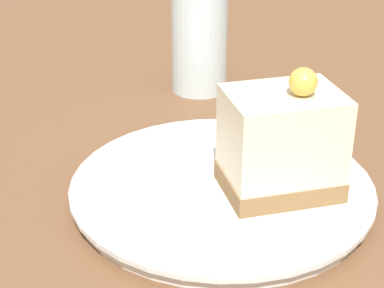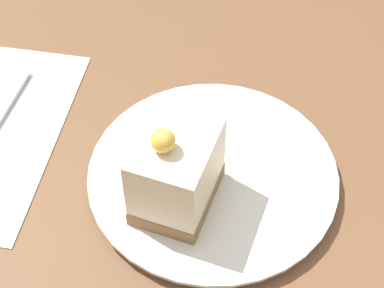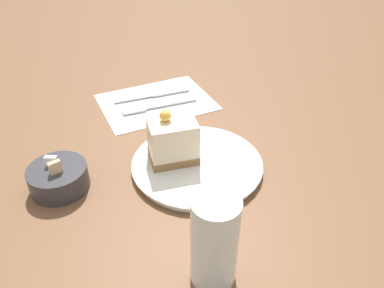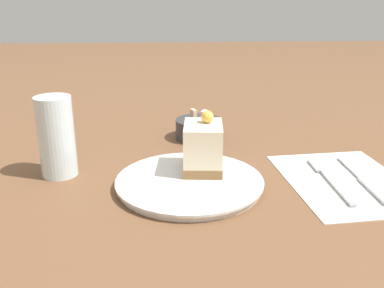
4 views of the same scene
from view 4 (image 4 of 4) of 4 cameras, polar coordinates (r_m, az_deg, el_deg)
The scene contains 8 objects.
ground_plane at distance 0.71m, azimuth 2.17°, elevation -5.06°, with size 4.00×4.00×0.00m, color brown.
plate at distance 0.69m, azimuth -0.34°, elevation -5.11°, with size 0.24×0.24×0.01m.
cake_slice at distance 0.71m, azimuth 1.49°, elevation -0.40°, with size 0.07×0.09×0.10m.
napkin at distance 0.75m, azimuth 19.84°, elevation -4.65°, with size 0.21×0.27×0.00m.
fork at distance 0.75m, azimuth 17.60°, elevation -4.08°, with size 0.02×0.18×0.00m.
knife at distance 0.75m, azimuth 22.20°, elevation -4.78°, with size 0.02×0.19×0.00m.
sugar_bowl at distance 0.91m, azimuth 0.98°, elevation 2.06°, with size 0.10×0.10×0.06m.
drinking_glass at distance 0.74m, azimuth -17.63°, elevation 0.93°, with size 0.06×0.06×0.14m.
Camera 4 is at (-0.06, -0.64, 0.30)m, focal length 40.00 mm.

